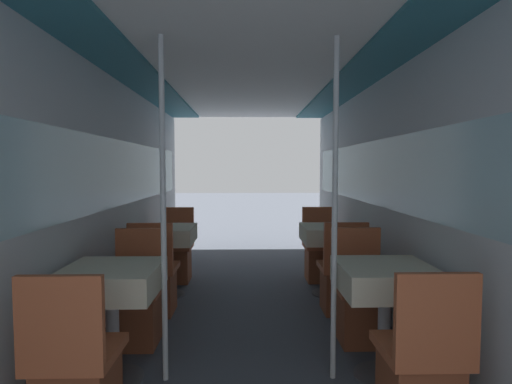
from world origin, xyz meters
The scene contains 17 objects.
wall_left centered at (-1.25, 1.91, 1.13)m, with size 0.05×6.62×2.20m.
wall_right centered at (1.25, 1.91, 1.13)m, with size 0.05×6.62×2.20m.
ceiling_panel centered at (0.00, 1.91, 2.24)m, with size 2.51×6.62×0.07m.
dining_table_left_0 centered at (-0.88, 0.97, 0.63)m, with size 0.59×0.59×0.75m.
chair_left_near_0 centered at (-0.88, 0.42, 0.28)m, with size 0.40×0.40×0.88m.
chair_left_far_0 centered at (-0.88, 1.51, 0.28)m, with size 0.40×0.40×0.88m.
support_pole_left_0 centered at (-0.55, 0.97, 1.10)m, with size 0.04×0.04×2.20m.
dining_table_left_1 centered at (-0.88, 2.69, 0.63)m, with size 0.59×0.59×0.75m.
chair_left_near_1 centered at (-0.88, 2.15, 0.28)m, with size 0.40×0.40×0.88m.
chair_left_far_1 centered at (-0.88, 3.24, 0.28)m, with size 0.40×0.40×0.88m.
dining_table_right_0 centered at (0.88, 0.97, 0.63)m, with size 0.59×0.59×0.75m.
chair_right_near_0 centered at (0.88, 0.42, 0.28)m, with size 0.40×0.40×0.88m.
chair_right_far_0 centered at (0.88, 1.51, 0.28)m, with size 0.40×0.40×0.88m.
support_pole_right_0 centered at (0.55, 0.97, 1.10)m, with size 0.04×0.04×2.20m.
dining_table_right_1 centered at (0.88, 2.69, 0.63)m, with size 0.59×0.59×0.75m.
chair_right_near_1 centered at (0.88, 2.15, 0.28)m, with size 0.40×0.40×0.88m.
chair_right_far_1 centered at (0.88, 3.24, 0.28)m, with size 0.40×0.40×0.88m.
Camera 1 is at (-0.02, -1.56, 1.38)m, focal length 28.00 mm.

